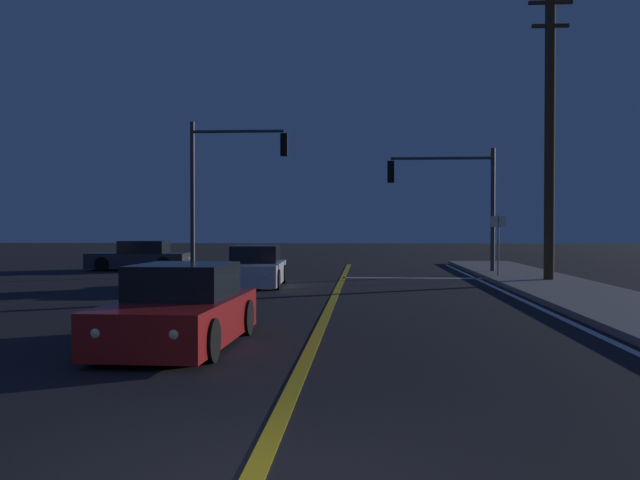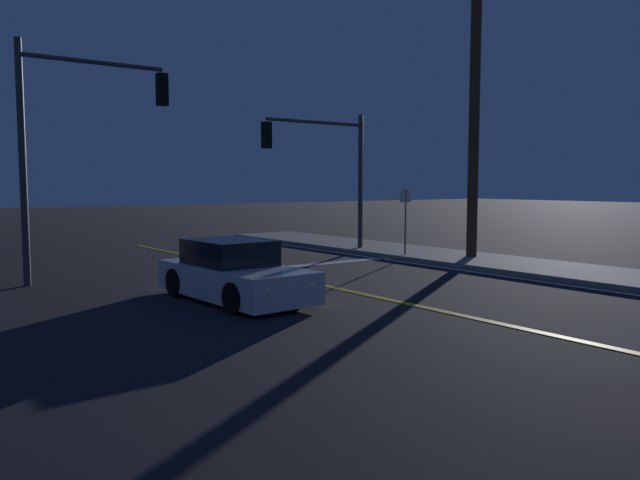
{
  "view_description": "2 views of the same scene",
  "coord_description": "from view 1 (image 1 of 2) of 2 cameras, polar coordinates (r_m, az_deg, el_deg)",
  "views": [
    {
      "loc": [
        0.87,
        -4.88,
        1.95
      ],
      "look_at": [
        -0.79,
        20.33,
        1.49
      ],
      "focal_mm": 38.97,
      "sensor_mm": 36.0,
      "label": 1
    },
    {
      "loc": [
        -9.5,
        5.43,
        2.59
      ],
      "look_at": [
        0.21,
        18.69,
        1.13
      ],
      "focal_mm": 35.46,
      "sensor_mm": 36.0,
      "label": 2
    }
  ],
  "objects": [
    {
      "name": "car_mid_block_red",
      "position": [
        11.68,
        -11.37,
        -5.71
      ],
      "size": [
        1.95,
        4.2,
        1.34
      ],
      "rotation": [
        0.0,
        0.0,
        3.11
      ],
      "color": "maroon",
      "rests_on": "ground"
    },
    {
      "name": "car_far_approaching_charcoal",
      "position": [
        32.59,
        -14.58,
        -1.39
      ],
      "size": [
        4.5,
        2.15,
        1.34
      ],
      "rotation": [
        0.0,
        0.0,
        1.62
      ],
      "color": "#2D2D33",
      "rests_on": "ground"
    },
    {
      "name": "lane_line_center",
      "position": [
        16.67,
        0.75,
        -5.65
      ],
      "size": [
        0.2,
        39.62,
        0.01
      ],
      "primitive_type": "cube",
      "color": "gold",
      "rests_on": "ground"
    },
    {
      "name": "traffic_signal_near_right",
      "position": [
        29.25,
        10.77,
        4.1
      ],
      "size": [
        4.42,
        0.28,
        5.21
      ],
      "rotation": [
        0.0,
        0.0,
        3.14
      ],
      "color": "#38383D",
      "rests_on": "ground"
    },
    {
      "name": "utility_pole_right",
      "position": [
        25.45,
        18.34,
        8.48
      ],
      "size": [
        1.49,
        0.35,
        10.28
      ],
      "color": "#42301E",
      "rests_on": "ground"
    },
    {
      "name": "sidewalk_right",
      "position": [
        17.7,
        23.76,
        -5.12
      ],
      "size": [
        3.2,
        41.95,
        0.15
      ],
      "primitive_type": "cube",
      "color": "gray",
      "rests_on": "ground"
    },
    {
      "name": "stop_bar",
      "position": [
        26.82,
        7.57,
        -3.12
      ],
      "size": [
        5.3,
        0.5,
        0.01
      ],
      "primitive_type": "cube",
      "color": "white",
      "rests_on": "ground"
    },
    {
      "name": "lane_line_edge_right",
      "position": [
        17.17,
        17.92,
        -5.5
      ],
      "size": [
        0.16,
        39.62,
        0.01
      ],
      "primitive_type": "cube",
      "color": "white",
      "rests_on": "ground"
    },
    {
      "name": "street_sign_corner",
      "position": [
        26.65,
        14.43,
        0.32
      ],
      "size": [
        0.56,
        0.07,
        2.41
      ],
      "color": "slate",
      "rests_on": "ground"
    },
    {
      "name": "traffic_signal_far_left",
      "position": [
        28.24,
        -7.77,
        5.45
      ],
      "size": [
        3.95,
        0.28,
        6.2
      ],
      "color": "#38383D",
      "rests_on": "ground"
    },
    {
      "name": "car_lead_oncoming_white",
      "position": [
        23.08,
        -5.34,
        -2.35
      ],
      "size": [
        1.99,
        4.31,
        1.34
      ],
      "rotation": [
        0.0,
        0.0,
        3.19
      ],
      "color": "silver",
      "rests_on": "ground"
    }
  ]
}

